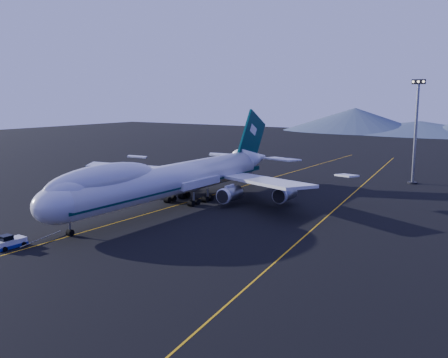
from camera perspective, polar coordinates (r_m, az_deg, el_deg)
The scene contains 6 objects.
ground at distance 104.19m, azimuth -5.87°, elevation -3.13°, with size 500.00×500.00×0.00m, color black.
taxiway_line_main at distance 104.19m, azimuth -5.87°, elevation -3.13°, with size 0.25×220.00×0.01m, color #EEA90E.
taxiway_line_side at distance 97.73m, azimuth 11.78°, elevation -4.13°, with size 0.25×200.00×0.01m, color #EEA90E.
boeing_747 at distance 103.11m, azimuth -5.91°, elevation 0.02°, with size 59.62×72.43×19.37m.
pushback_tug at distance 82.53m, azimuth -23.28°, elevation -6.78°, with size 2.87×4.82×2.06m.
floodlight_mast at distance 138.05m, azimuth 21.05°, elevation 5.08°, with size 3.32×2.49×26.83m.
Camera 1 is at (64.57, -78.57, 22.65)m, focal length 40.00 mm.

